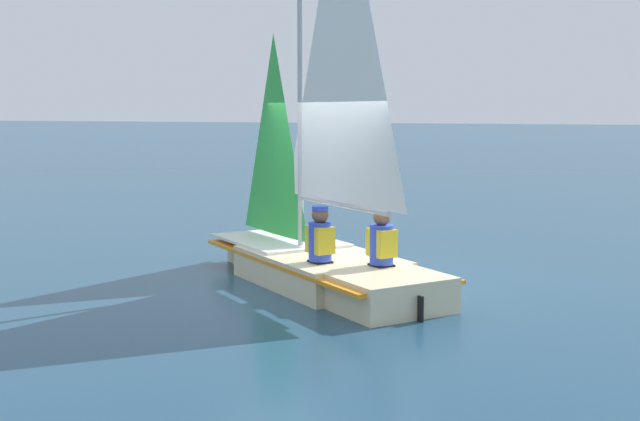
{
  "coord_description": "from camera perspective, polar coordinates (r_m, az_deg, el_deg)",
  "views": [
    {
      "loc": [
        10.05,
        4.07,
        2.39
      ],
      "look_at": [
        0.0,
        0.0,
        1.03
      ],
      "focal_mm": 45.0,
      "sensor_mm": 36.0,
      "label": 1
    }
  ],
  "objects": [
    {
      "name": "ground_plane",
      "position": [
        11.11,
        0.0,
        -5.28
      ],
      "size": [
        260.0,
        260.0,
        0.0
      ],
      "primitive_type": "plane",
      "color": "navy"
    },
    {
      "name": "sailboat_main",
      "position": [
        10.94,
        0.1,
        -1.4
      ],
      "size": [
        3.85,
        4.34,
        5.69
      ],
      "rotation": [
        0.0,
        0.0,
        4.05
      ],
      "color": "beige",
      "rests_on": "ground_plane"
    },
    {
      "name": "sailor_crew",
      "position": [
        10.17,
        4.39,
        -2.84
      ],
      "size": [
        0.42,
        0.43,
        1.16
      ],
      "rotation": [
        0.0,
        0.0,
        4.05
      ],
      "color": "black",
      "rests_on": "ground_plane"
    },
    {
      "name": "sailor_helm",
      "position": [
        10.37,
        0.01,
        -2.62
      ],
      "size": [
        0.42,
        0.43,
        1.16
      ],
      "rotation": [
        0.0,
        0.0,
        4.05
      ],
      "color": "black",
      "rests_on": "ground_plane"
    }
  ]
}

